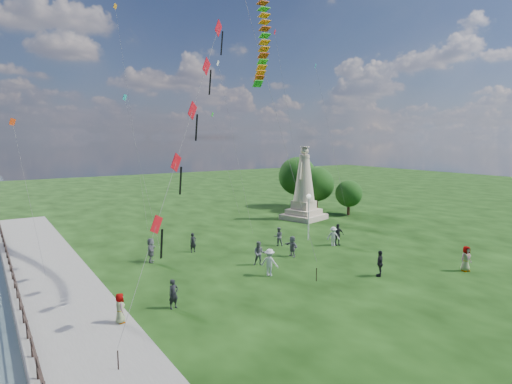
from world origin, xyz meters
TOP-DOWN VIEW (x-y plane):
  - ground at (36.75, 10.00)m, footprint 106.50×160.00m
  - waterfront at (-15.24, 8.99)m, footprint 200.00×200.00m
  - statue at (13.56, 20.24)m, footprint 5.11×5.11m
  - lamppost at (7.46, 12.12)m, footprint 0.40×0.40m
  - tree_row at (18.69, 25.25)m, footprint 5.45×12.70m
  - person_0 at (-9.14, 3.86)m, footprint 0.67×0.51m
  - person_1 at (-0.74, 7.97)m, footprint 1.04×0.94m
  - person_2 at (-1.44, 5.62)m, footprint 1.20×1.35m
  - person_3 at (4.78, 1.41)m, footprint 1.16×1.11m
  - person_4 at (10.79, -1.13)m, footprint 0.96×0.68m
  - person_5 at (-7.15, 13.17)m, footprint 1.39×1.88m
  - person_6 at (-3.27, 14.02)m, footprint 0.62×0.43m
  - person_7 at (3.87, 11.89)m, footprint 0.93×0.78m
  - person_8 at (7.89, 9.26)m, footprint 1.21×1.09m
  - person_9 at (8.35, 9.24)m, footprint 1.25×0.97m
  - person_10 at (-12.19, 3.38)m, footprint 0.47×0.76m
  - person_11 at (2.80, 8.56)m, footprint 0.68×1.54m
  - red_kite_train at (-7.52, 4.58)m, footprint 10.04×9.35m
  - small_kites at (2.77, 23.45)m, footprint 33.27×18.63m

SIDE VIEW (x-z plane):
  - ground at x=36.75m, z-range -0.60..0.00m
  - waterfront at x=-15.24m, z-range -0.82..0.69m
  - person_10 at x=-12.19m, z-range 0.00..1.54m
  - person_6 at x=-3.27m, z-range 0.00..1.62m
  - person_7 at x=3.87m, z-range 0.00..1.64m
  - person_0 at x=-9.14m, z-range 0.00..1.65m
  - person_11 at x=2.80m, z-range 0.00..1.66m
  - person_8 at x=7.89m, z-range 0.00..1.68m
  - person_4 at x=10.79m, z-range 0.00..1.80m
  - person_3 at x=4.78m, z-range 0.00..1.81m
  - person_1 at x=-0.74m, z-range 0.00..1.82m
  - person_5 at x=-7.15m, z-range 0.00..1.86m
  - person_2 at x=-1.44m, z-range 0.00..1.87m
  - person_9 at x=8.35m, z-range 0.00..1.90m
  - lamppost at x=7.46m, z-range 0.95..5.23m
  - statue at x=13.56m, z-range -1.03..7.37m
  - tree_row at x=18.69m, z-range 0.37..7.17m
  - red_kite_train at x=-7.52m, z-range 1.99..18.99m
  - small_kites at x=2.77m, z-range 1.82..24.97m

